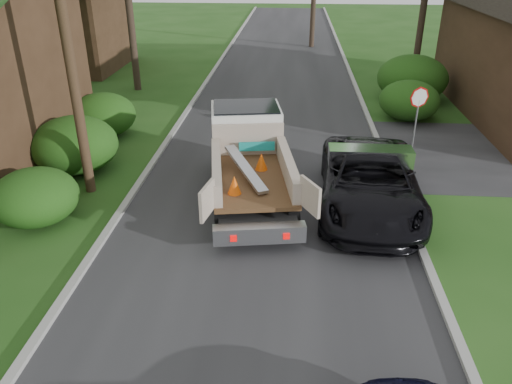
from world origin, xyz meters
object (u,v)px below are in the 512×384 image
object	(u,v)px
house_left_far	(59,16)
flatbed_truck	(248,150)
utility_pole	(63,18)
black_pickup	(370,182)
stop_sign	(418,106)

from	to	relation	value
house_left_far	flatbed_truck	distance (m)	20.91
utility_pole	flatbed_truck	size ratio (longest dim) A/B	1.55
black_pickup	flatbed_truck	bearing A→B (deg)	165.93
house_left_far	black_pickup	xyz separation A→B (m)	(16.52, -17.50, -2.21)
stop_sign	utility_pole	size ratio (longest dim) A/B	0.25
stop_sign	flatbed_truck	size ratio (longest dim) A/B	0.38
flatbed_truck	black_pickup	bearing A→B (deg)	-26.94
flatbed_truck	black_pickup	world-z (taller)	flatbed_truck
utility_pole	flatbed_truck	bearing A→B (deg)	7.90
stop_sign	utility_pole	bearing A→B (deg)	-159.38
utility_pole	black_pickup	xyz separation A→B (m)	(8.50, -0.48, -4.33)
flatbed_truck	black_pickup	size ratio (longest dim) A/B	1.06
utility_pole	flatbed_truck	xyz separation A→B (m)	(4.90, 0.68, -3.91)
stop_sign	flatbed_truck	xyz separation A→B (m)	(-5.78, -3.34, -0.51)
flatbed_truck	black_pickup	xyz separation A→B (m)	(3.60, -1.16, -0.42)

